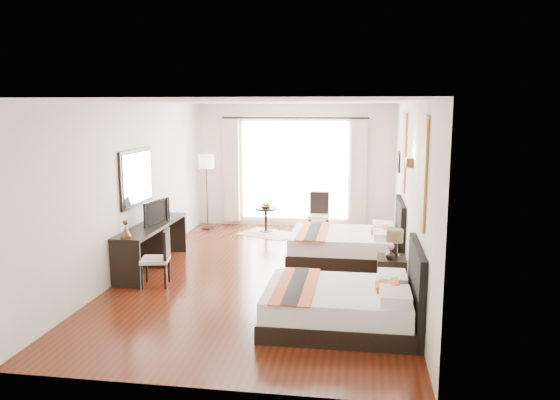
# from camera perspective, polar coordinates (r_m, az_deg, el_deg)

# --- Properties ---
(floor) EXTENTS (4.50, 7.50, 0.01)m
(floor) POSITION_cam_1_polar(r_m,az_deg,el_deg) (9.07, -1.42, -7.77)
(floor) COLOR #3C150B
(floor) RESTS_ON ground
(ceiling) EXTENTS (4.50, 7.50, 0.02)m
(ceiling) POSITION_cam_1_polar(r_m,az_deg,el_deg) (8.66, -1.50, 10.17)
(ceiling) COLOR white
(ceiling) RESTS_ON wall_headboard
(wall_headboard) EXTENTS (0.01, 7.50, 2.80)m
(wall_headboard) POSITION_cam_1_polar(r_m,az_deg,el_deg) (8.66, 13.34, 0.68)
(wall_headboard) COLOR silver
(wall_headboard) RESTS_ON floor
(wall_desk) EXTENTS (0.01, 7.50, 2.80)m
(wall_desk) POSITION_cam_1_polar(r_m,az_deg,el_deg) (9.41, -15.05, 1.31)
(wall_desk) COLOR silver
(wall_desk) RESTS_ON floor
(wall_window) EXTENTS (4.50, 0.01, 2.80)m
(wall_window) POSITION_cam_1_polar(r_m,az_deg,el_deg) (12.43, 1.55, 3.59)
(wall_window) COLOR silver
(wall_window) RESTS_ON floor
(wall_entry) EXTENTS (4.50, 0.01, 2.80)m
(wall_entry) POSITION_cam_1_polar(r_m,az_deg,el_deg) (5.18, -8.69, -5.11)
(wall_entry) COLOR silver
(wall_entry) RESTS_ON floor
(window_glass) EXTENTS (2.40, 0.02, 2.20)m
(window_glass) POSITION_cam_1_polar(r_m,az_deg,el_deg) (12.43, 1.54, 3.13)
(window_glass) COLOR white
(window_glass) RESTS_ON wall_window
(sheer_curtain) EXTENTS (2.30, 0.02, 2.10)m
(sheer_curtain) POSITION_cam_1_polar(r_m,az_deg,el_deg) (12.37, 1.50, 3.10)
(sheer_curtain) COLOR white
(sheer_curtain) RESTS_ON wall_window
(drape_left) EXTENTS (0.35, 0.14, 2.35)m
(drape_left) POSITION_cam_1_polar(r_m,az_deg,el_deg) (12.59, -5.09, 3.09)
(drape_left) COLOR beige
(drape_left) RESTS_ON floor
(drape_right) EXTENTS (0.35, 0.14, 2.35)m
(drape_right) POSITION_cam_1_polar(r_m,az_deg,el_deg) (12.24, 8.24, 2.84)
(drape_right) COLOR beige
(drape_right) RESTS_ON floor
(art_panel_near) EXTENTS (0.03, 0.50, 1.35)m
(art_panel_near) POSITION_cam_1_polar(r_m,az_deg,el_deg) (6.62, 14.78, 2.74)
(art_panel_near) COLOR maroon
(art_panel_near) RESTS_ON wall_headboard
(art_panel_far) EXTENTS (0.03, 0.50, 1.35)m
(art_panel_far) POSITION_cam_1_polar(r_m,az_deg,el_deg) (9.61, 12.89, 4.87)
(art_panel_far) COLOR maroon
(art_panel_far) RESTS_ON wall_headboard
(wall_sconce) EXTENTS (0.10, 0.14, 0.14)m
(wall_sconce) POSITION_cam_1_polar(r_m,az_deg,el_deg) (8.13, 13.36, 3.81)
(wall_sconce) COLOR #4C311B
(wall_sconce) RESTS_ON wall_headboard
(mirror_frame) EXTENTS (0.04, 1.25, 0.95)m
(mirror_frame) POSITION_cam_1_polar(r_m,az_deg,el_deg) (9.44, -14.78, 2.27)
(mirror_frame) COLOR black
(mirror_frame) RESTS_ON wall_desk
(mirror_glass) EXTENTS (0.01, 1.12, 0.82)m
(mirror_glass) POSITION_cam_1_polar(r_m,az_deg,el_deg) (9.43, -14.64, 2.27)
(mirror_glass) COLOR white
(mirror_glass) RESTS_ON mirror_frame
(bed_near) EXTENTS (1.91, 1.49, 1.07)m
(bed_near) POSITION_cam_1_polar(r_m,az_deg,el_deg) (6.97, 6.82, -10.81)
(bed_near) COLOR black
(bed_near) RESTS_ON floor
(bed_far) EXTENTS (1.98, 1.54, 1.11)m
(bed_far) POSITION_cam_1_polar(r_m,az_deg,el_deg) (9.86, 7.20, -4.64)
(bed_far) COLOR black
(bed_far) RESTS_ON floor
(nightstand) EXTENTS (0.42, 0.52, 0.50)m
(nightstand) POSITION_cam_1_polar(r_m,az_deg,el_deg) (8.44, 11.55, -7.51)
(nightstand) COLOR black
(nightstand) RESTS_ON floor
(table_lamp) EXTENTS (0.25, 0.25, 0.40)m
(table_lamp) POSITION_cam_1_polar(r_m,az_deg,el_deg) (8.41, 11.90, -3.88)
(table_lamp) COLOR black
(table_lamp) RESTS_ON nightstand
(vase) EXTENTS (0.16, 0.16, 0.15)m
(vase) POSITION_cam_1_polar(r_m,az_deg,el_deg) (8.23, 11.46, -5.60)
(vase) COLOR black
(vase) RESTS_ON nightstand
(console_desk) EXTENTS (0.50, 2.20, 0.76)m
(console_desk) POSITION_cam_1_polar(r_m,az_deg,el_deg) (9.57, -13.21, -4.72)
(console_desk) COLOR black
(console_desk) RESTS_ON floor
(television) EXTENTS (0.26, 0.72, 0.41)m
(television) POSITION_cam_1_polar(r_m,az_deg,el_deg) (9.49, -13.10, -1.22)
(television) COLOR black
(television) RESTS_ON console_desk
(bronze_figurine) EXTENTS (0.21, 0.21, 0.25)m
(bronze_figurine) POSITION_cam_1_polar(r_m,az_deg,el_deg) (8.56, -15.80, -3.07)
(bronze_figurine) COLOR #4C311B
(bronze_figurine) RESTS_ON console_desk
(desk_chair) EXTENTS (0.48, 0.48, 0.88)m
(desk_chair) POSITION_cam_1_polar(r_m,az_deg,el_deg) (8.64, -12.74, -7.01)
(desk_chair) COLOR beige
(desk_chair) RESTS_ON floor
(floor_lamp) EXTENTS (0.34, 0.34, 1.68)m
(floor_lamp) POSITION_cam_1_polar(r_m,az_deg,el_deg) (12.24, -7.70, 3.50)
(floor_lamp) COLOR black
(floor_lamp) RESTS_ON floor
(side_table) EXTENTS (0.46, 0.46, 0.53)m
(side_table) POSITION_cam_1_polar(r_m,az_deg,el_deg) (12.01, -1.48, -2.10)
(side_table) COLOR black
(side_table) RESTS_ON floor
(fruit_bowl) EXTENTS (0.29, 0.29, 0.06)m
(fruit_bowl) POSITION_cam_1_polar(r_m,az_deg,el_deg) (11.95, -1.50, -0.72)
(fruit_bowl) COLOR #472D19
(fruit_bowl) RESTS_ON side_table
(window_chair) EXTENTS (0.44, 0.44, 0.93)m
(window_chair) POSITION_cam_1_polar(r_m,az_deg,el_deg) (11.64, 4.04, -2.41)
(window_chair) COLOR beige
(window_chair) RESTS_ON floor
(jute_rug) EXTENTS (1.40, 1.21, 0.01)m
(jute_rug) POSITION_cam_1_polar(r_m,az_deg,el_deg) (11.84, -1.23, -3.56)
(jute_rug) COLOR tan
(jute_rug) RESTS_ON floor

